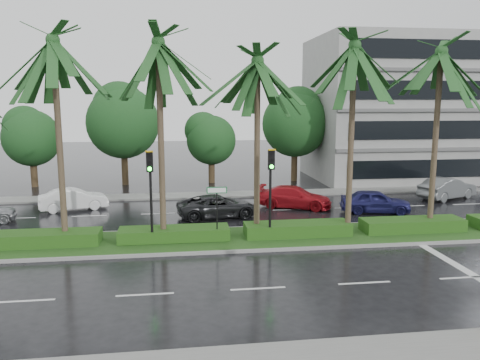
{
  "coord_description": "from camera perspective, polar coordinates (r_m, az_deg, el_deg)",
  "views": [
    {
      "loc": [
        -2.76,
        -20.69,
        6.64
      ],
      "look_at": [
        0.22,
        1.5,
        2.88
      ],
      "focal_mm": 35.0,
      "sensor_mm": 36.0,
      "label": 1
    }
  ],
  "objects": [
    {
      "name": "ground",
      "position": [
        21.9,
        -0.05,
        -8.11
      ],
      "size": [
        120.0,
        120.0,
        0.0
      ],
      "primitive_type": "plane",
      "color": "black",
      "rests_on": "ground"
    },
    {
      "name": "far_sidewalk",
      "position": [
        33.46,
        -2.77,
        -1.81
      ],
      "size": [
        40.0,
        2.0,
        0.12
      ],
      "primitive_type": "cube",
      "color": "slate",
      "rests_on": "ground"
    },
    {
      "name": "median",
      "position": [
        22.83,
        -0.38,
        -7.16
      ],
      "size": [
        36.0,
        4.0,
        0.15
      ],
      "color": "gray",
      "rests_on": "ground"
    },
    {
      "name": "hedge",
      "position": [
        22.72,
        -0.38,
        -6.27
      ],
      "size": [
        35.2,
        1.4,
        0.6
      ],
      "color": "#204413",
      "rests_on": "median"
    },
    {
      "name": "lane_markings",
      "position": [
        22.09,
        8.01,
        -8.03
      ],
      "size": [
        34.0,
        13.06,
        0.01
      ],
      "color": "silver",
      "rests_on": "ground"
    },
    {
      "name": "palm_row",
      "position": [
        21.81,
        -3.75,
        13.58
      ],
      "size": [
        26.3,
        4.2,
        9.92
      ],
      "color": "#423526",
      "rests_on": "median"
    },
    {
      "name": "signal_median_left",
      "position": [
        21.33,
        -10.87,
        -0.46
      ],
      "size": [
        0.34,
        0.42,
        4.36
      ],
      "color": "black",
      "rests_on": "median"
    },
    {
      "name": "signal_median_right",
      "position": [
        21.72,
        3.77,
        -0.13
      ],
      "size": [
        0.34,
        0.42,
        4.36
      ],
      "color": "black",
      "rests_on": "median"
    },
    {
      "name": "street_sign",
      "position": [
        21.72,
        -2.83,
        -2.47
      ],
      "size": [
        0.95,
        0.09,
        2.6
      ],
      "color": "black",
      "rests_on": "median"
    },
    {
      "name": "bg_trees",
      "position": [
        38.43,
        -3.3,
        6.71
      ],
      "size": [
        32.53,
        5.71,
        8.24
      ],
      "color": "#382D19",
      "rests_on": "ground"
    },
    {
      "name": "building",
      "position": [
        43.45,
        19.61,
        8.15
      ],
      "size": [
        16.0,
        10.0,
        12.0
      ],
      "primitive_type": "cube",
      "color": "gray",
      "rests_on": "ground"
    },
    {
      "name": "car_white",
      "position": [
        30.75,
        -19.64,
        -2.21
      ],
      "size": [
        2.51,
        4.31,
        1.34
      ],
      "primitive_type": "imported",
      "rotation": [
        0.0,
        0.0,
        1.86
      ],
      "color": "white",
      "rests_on": "ground"
    },
    {
      "name": "car_darkgrey",
      "position": [
        27.15,
        -2.69,
        -3.2
      ],
      "size": [
        2.97,
        5.03,
        1.31
      ],
      "primitive_type": "imported",
      "rotation": [
        0.0,
        0.0,
        1.75
      ],
      "color": "#232325",
      "rests_on": "ground"
    },
    {
      "name": "car_red",
      "position": [
        29.75,
        6.64,
        -2.09
      ],
      "size": [
        3.65,
        5.03,
        1.35
      ],
      "primitive_type": "imported",
      "rotation": [
        0.0,
        0.0,
        1.15
      ],
      "color": "#A8121B",
      "rests_on": "ground"
    },
    {
      "name": "car_blue",
      "position": [
        29.35,
        16.17,
        -2.51
      ],
      "size": [
        2.56,
        4.39,
        1.41
      ],
      "primitive_type": "imported",
      "rotation": [
        0.0,
        0.0,
        1.34
      ],
      "color": "navy",
      "rests_on": "ground"
    },
    {
      "name": "car_grey",
      "position": [
        35.23,
        23.95,
        -0.92
      ],
      "size": [
        3.29,
        4.77,
        1.49
      ],
      "primitive_type": "imported",
      "rotation": [
        0.0,
        0.0,
        1.99
      ],
      "color": "#5C5F61",
      "rests_on": "ground"
    }
  ]
}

